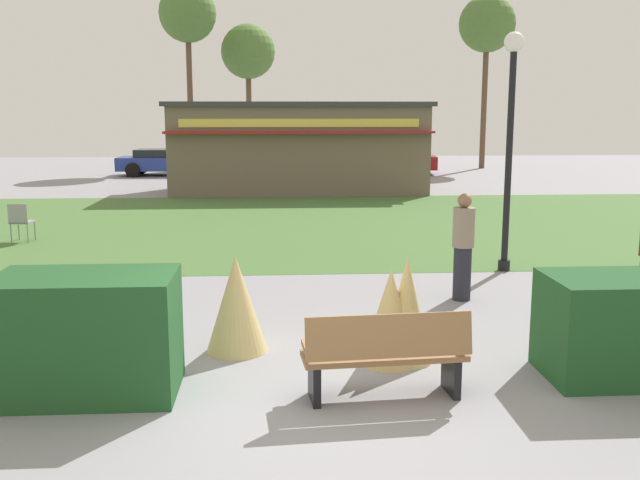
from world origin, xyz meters
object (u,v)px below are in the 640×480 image
at_px(person_standing, 463,246).
at_px(parked_car_west_slot, 165,161).
at_px(food_kiosk, 298,147).
at_px(parked_car_east_slot, 389,160).
at_px(parked_car_center_slot, 283,161).
at_px(cafe_chair_west, 20,219).
at_px(tree_left_bg, 487,26).
at_px(tree_right_bg, 248,53).
at_px(park_bench, 386,355).
at_px(tree_center_bg, 188,15).
at_px(lamppost_mid, 510,124).

bearing_deg(person_standing, parked_car_west_slot, 151.96).
height_order(food_kiosk, parked_car_east_slot, food_kiosk).
height_order(parked_car_center_slot, parked_car_east_slot, same).
xyz_separation_m(cafe_chair_west, tree_left_bg, (16.40, 20.12, 6.56)).
xyz_separation_m(parked_car_west_slot, parked_car_east_slot, (10.36, 0.00, 0.00)).
height_order(tree_left_bg, tree_right_bg, tree_left_bg).
relative_size(park_bench, tree_center_bg, 0.19).
height_order(cafe_chair_west, parked_car_west_slot, parked_car_west_slot).
relative_size(park_bench, parked_car_center_slot, 0.40).
relative_size(cafe_chair_west, tree_right_bg, 0.12).
bearing_deg(tree_right_bg, tree_center_bg, -148.84).
xyz_separation_m(food_kiosk, tree_center_bg, (-5.03, 10.45, 5.87)).
bearing_deg(lamppost_mid, food_kiosk, 104.03).
height_order(lamppost_mid, food_kiosk, lamppost_mid).
bearing_deg(parked_car_west_slot, person_standing, -70.61).
bearing_deg(tree_center_bg, park_bench, -80.01).
relative_size(parked_car_west_slot, parked_car_center_slot, 0.99).
bearing_deg(person_standing, tree_right_bg, 141.22).
height_order(parked_car_east_slot, tree_left_bg, tree_left_bg).
relative_size(cafe_chair_west, person_standing, 0.53).
bearing_deg(parked_car_west_slot, tree_center_bg, 76.31).
relative_size(parked_car_east_slot, tree_center_bg, 0.49).
xyz_separation_m(parked_car_west_slot, tree_left_bg, (15.66, 3.18, 6.45)).
distance_m(parked_car_east_slot, tree_right_bg, 9.94).
distance_m(food_kiosk, tree_left_bg, 15.12).
relative_size(food_kiosk, parked_car_east_slot, 2.14).
relative_size(lamppost_mid, parked_car_center_slot, 1.00).
xyz_separation_m(park_bench, cafe_chair_west, (-6.85, 9.45, 0.05)).
relative_size(food_kiosk, tree_center_bg, 1.04).
bearing_deg(tree_right_bg, tree_left_bg, -9.64).
height_order(food_kiosk, person_standing, food_kiosk).
distance_m(park_bench, tree_right_bg, 32.15).
bearing_deg(parked_car_east_slot, person_standing, -96.17).
bearing_deg(person_standing, parked_car_center_slot, 138.98).
bearing_deg(lamppost_mid, cafe_chair_west, 160.45).
bearing_deg(cafe_chair_west, tree_center_bg, 85.55).
distance_m(person_standing, tree_right_bg, 28.49).
relative_size(lamppost_mid, parked_car_east_slot, 0.99).
bearing_deg(cafe_chair_west, parked_car_west_slot, 87.50).
height_order(lamppost_mid, parked_car_east_slot, lamppost_mid).
bearing_deg(park_bench, tree_left_bg, 72.11).
distance_m(parked_car_east_slot, tree_left_bg, 8.93).
bearing_deg(park_bench, tree_right_bg, 94.36).
height_order(parked_car_east_slot, tree_right_bg, tree_right_bg).
height_order(park_bench, lamppost_mid, lamppost_mid).
height_order(cafe_chair_west, tree_right_bg, tree_right_bg).
xyz_separation_m(parked_car_east_slot, tree_center_bg, (-9.51, 3.49, 6.86)).
xyz_separation_m(lamppost_mid, parked_car_west_slot, (-9.26, 20.48, -2.07)).
relative_size(lamppost_mid, parked_car_west_slot, 1.02).
height_order(food_kiosk, tree_center_bg, tree_center_bg).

